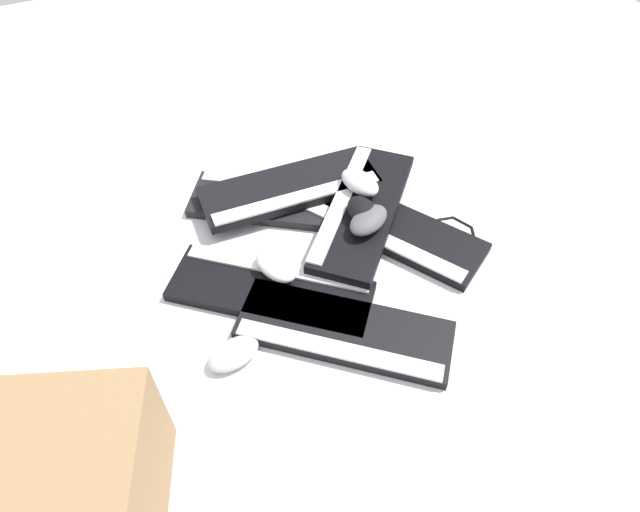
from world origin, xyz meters
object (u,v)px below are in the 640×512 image
object	(u,v)px
keyboard_5	(362,210)
mouse_1	(234,354)
keyboard_2	(279,201)
mouse_4	(360,182)
cardboard_box	(76,469)
mouse_2	(365,214)
mouse_0	(276,266)
keyboard_4	(290,188)
keyboard_1	(393,229)
keyboard_3	(271,290)
keyboard_0	(344,332)
mouse_3	(369,220)

from	to	relation	value
keyboard_5	mouse_1	distance (m)	0.47
mouse_1	keyboard_2	bearing A→B (deg)	-135.08
mouse_4	cardboard_box	size ratio (longest dim) A/B	0.45
mouse_2	mouse_4	distance (m)	0.11
mouse_0	mouse_2	distance (m)	0.24
mouse_2	cardboard_box	distance (m)	0.77
keyboard_2	keyboard_4	xyz separation A→B (m)	(-0.00, 0.03, 0.03)
keyboard_1	mouse_2	distance (m)	0.10
keyboard_4	keyboard_5	world-z (taller)	same
keyboard_3	mouse_4	distance (m)	0.35
keyboard_2	mouse_1	xyz separation A→B (m)	(0.38, -0.24, 0.01)
mouse_0	mouse_1	size ratio (longest dim) A/B	1.00
keyboard_4	mouse_2	world-z (taller)	mouse_2
keyboard_2	mouse_4	distance (m)	0.21
keyboard_0	keyboard_3	size ratio (longest dim) A/B	1.00
mouse_1	mouse_4	size ratio (longest dim) A/B	1.00
mouse_4	cardboard_box	xyz separation A→B (m)	(0.46, -0.72, 0.04)
keyboard_4	mouse_0	bearing A→B (deg)	-28.30
keyboard_1	keyboard_0	bearing A→B (deg)	-46.50
keyboard_2	keyboard_3	bearing A→B (deg)	-24.35
mouse_3	cardboard_box	xyz separation A→B (m)	(0.34, -0.68, 0.04)
keyboard_5	mouse_1	bearing A→B (deg)	-58.92
keyboard_4	mouse_2	bearing A→B (deg)	31.27
mouse_0	mouse_3	xyz separation A→B (m)	(-0.02, 0.23, 0.03)
keyboard_3	mouse_3	size ratio (longest dim) A/B	3.99
mouse_1	mouse_4	distance (m)	0.52
keyboard_5	keyboard_4	bearing A→B (deg)	-136.89
keyboard_5	mouse_2	size ratio (longest dim) A/B	3.89
mouse_3	mouse_4	distance (m)	0.13
mouse_0	mouse_2	world-z (taller)	mouse_2
keyboard_1	mouse_0	size ratio (longest dim) A/B	4.10
keyboard_1	mouse_3	bearing A→B (deg)	-85.00
keyboard_4	keyboard_3	bearing A→B (deg)	-29.63
mouse_2	mouse_4	size ratio (longest dim) A/B	1.00
keyboard_3	mouse_1	bearing A→B (deg)	-45.12
mouse_3	keyboard_2	bearing A→B (deg)	-82.02
mouse_4	mouse_2	bearing A→B (deg)	142.05
keyboard_1	mouse_4	world-z (taller)	mouse_4
keyboard_0	keyboard_1	size ratio (longest dim) A/B	0.97
keyboard_3	keyboard_5	size ratio (longest dim) A/B	1.02
mouse_3	keyboard_3	bearing A→B (deg)	-15.94
keyboard_5	mouse_2	distance (m)	0.06
mouse_1	keyboard_4	bearing A→B (deg)	-138.10
keyboard_0	keyboard_3	world-z (taller)	same
keyboard_3	cardboard_box	bearing A→B (deg)	-55.82
keyboard_2	mouse_4	world-z (taller)	mouse_4
mouse_4	keyboard_0	bearing A→B (deg)	131.71
keyboard_1	keyboard_5	bearing A→B (deg)	-139.71
keyboard_5	mouse_1	size ratio (longest dim) A/B	3.89
keyboard_4	cardboard_box	bearing A→B (deg)	-46.22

